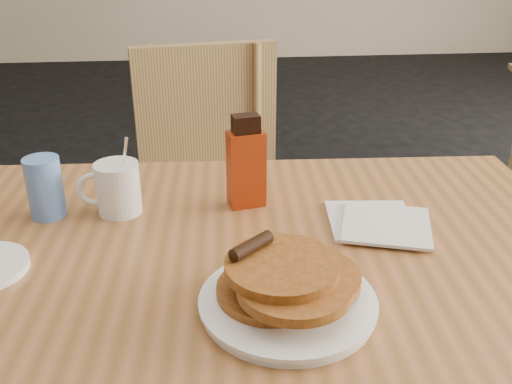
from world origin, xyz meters
TOP-DOWN VIEW (x-y plane):
  - main_table at (-0.04, -0.08)m, footprint 1.36×0.96m
  - chair_main_far at (-0.07, 0.67)m, footprint 0.49×0.50m
  - pancake_plate at (0.03, -0.22)m, footprint 0.26×0.26m
  - coffee_mug at (-0.25, 0.11)m, footprint 0.12×0.08m
  - syrup_bottle at (0.00, 0.12)m, footprint 0.08×0.06m
  - napkin_stack at (0.24, 0.01)m, footprint 0.20×0.21m
  - blue_tumbler at (-0.38, 0.11)m, footprint 0.08×0.08m

SIDE VIEW (x-z plane):
  - chair_main_far at x=-0.07m, z-range 0.09..1.04m
  - main_table at x=-0.04m, z-range 0.34..1.09m
  - napkin_stack at x=0.24m, z-range 0.75..0.76m
  - pancake_plate at x=0.03m, z-range 0.73..0.83m
  - coffee_mug at x=-0.25m, z-range 0.72..0.88m
  - blue_tumbler at x=-0.38m, z-range 0.75..0.87m
  - syrup_bottle at x=0.00m, z-range 0.74..0.93m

